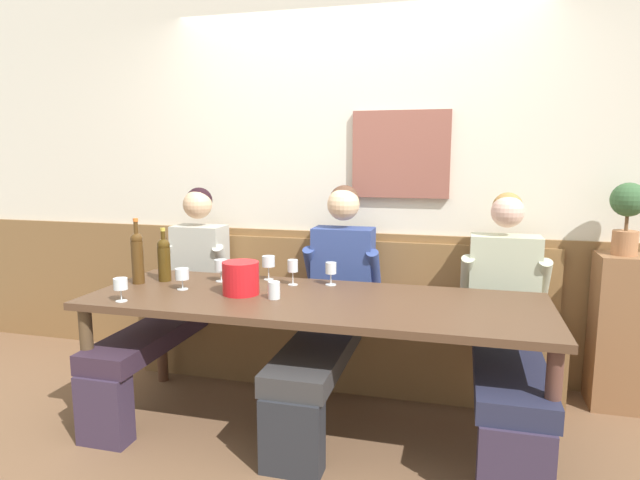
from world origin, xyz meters
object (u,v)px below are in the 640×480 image
object	(u,v)px
ice_bucket	(241,278)
wine_glass_center_front	(293,267)
person_right_seat	(176,292)
wine_glass_left_end	(268,263)
dining_table	(314,311)
wall_bench	(342,339)
potted_plant	(628,211)
wine_glass_right_end	(221,266)
wine_glass_by_bottle	(182,275)
person_center_left_seat	(507,319)
water_tumbler_right	(274,290)
wine_glass_mid_left	(121,285)
wine_bottle_clear_water	(164,258)
wine_glass_center_rear	(331,270)
wine_bottle_green_tall	(137,256)
wine_glass_mid_right	(243,269)
person_left_seat	(331,302)

from	to	relation	value
ice_bucket	wine_glass_center_front	xyz separation A→B (m)	(0.22, 0.27, 0.02)
person_right_seat	wine_glass_left_end	world-z (taller)	person_right_seat
dining_table	wine_glass_left_end	bearing A→B (deg)	138.41
person_right_seat	wall_bench	bearing A→B (deg)	19.41
potted_plant	wine_glass_right_end	bearing A→B (deg)	-167.58
ice_bucket	wine_glass_by_bottle	world-z (taller)	ice_bucket
person_center_left_seat	water_tumbler_right	world-z (taller)	person_center_left_seat
wine_glass_mid_left	person_center_left_seat	bearing A→B (deg)	18.26
person_center_left_seat	wine_bottle_clear_water	size ratio (longest dim) A/B	3.96
ice_bucket	wine_glass_center_front	bearing A→B (deg)	51.91
wine_glass_left_end	wine_glass_by_bottle	xyz separation A→B (m)	(-0.40, -0.36, -0.02)
wine_glass_center_rear	wine_bottle_clear_water	bearing A→B (deg)	-171.06
wine_glass_right_end	wine_bottle_clear_water	bearing A→B (deg)	-167.29
ice_bucket	wine_bottle_green_tall	size ratio (longest dim) A/B	0.51
wine_glass_mid_right	wine_glass_right_end	bearing A→B (deg)	160.50
dining_table	potted_plant	bearing A→B (deg)	23.67
wall_bench	wine_glass_right_end	bearing A→B (deg)	-143.53
wine_glass_center_rear	person_left_seat	bearing A→B (deg)	103.82
dining_table	ice_bucket	xyz separation A→B (m)	(-0.41, -0.02, 0.16)
person_center_left_seat	water_tumbler_right	size ratio (longest dim) A/B	13.84
wine_glass_by_bottle	water_tumbler_right	bearing A→B (deg)	-5.44
dining_table	wine_glass_center_front	xyz separation A→B (m)	(-0.20, 0.25, 0.18)
wine_glass_left_end	wine_glass_mid_left	size ratio (longest dim) A/B	1.19
wine_glass_mid_left	wine_glass_center_rear	bearing A→B (deg)	32.90
wine_glass_center_rear	wine_glass_mid_left	distance (m)	1.18
dining_table	potted_plant	size ratio (longest dim) A/B	5.84
wine_glass_center_front	wine_glass_by_bottle	world-z (taller)	wine_glass_center_front
ice_bucket	wine_glass_left_end	world-z (taller)	ice_bucket
wine_bottle_green_tall	wine_glass_by_bottle	distance (m)	0.35
wine_glass_left_end	wine_bottle_clear_water	bearing A→B (deg)	-162.39
wine_glass_mid_left	dining_table	bearing A→B (deg)	18.88
wall_bench	wine_glass_left_end	world-z (taller)	wall_bench
wine_glass_center_front	wine_glass_right_end	distance (m)	0.45
wine_glass_left_end	potted_plant	bearing A→B (deg)	10.91
wall_bench	person_center_left_seat	size ratio (longest dim) A/B	2.14
wine_bottle_green_tall	wine_glass_center_rear	size ratio (longest dim) A/B	2.88
person_left_seat	wine_glass_mid_left	xyz separation A→B (m)	(-0.98, -0.67, 0.20)
person_left_seat	wine_bottle_clear_water	world-z (taller)	person_left_seat
dining_table	person_center_left_seat	xyz separation A→B (m)	(1.03, 0.33, -0.07)
wine_bottle_clear_water	water_tumbler_right	distance (m)	0.83
wine_bottle_green_tall	ice_bucket	bearing A→B (deg)	-6.12
ice_bucket	wine_bottle_clear_water	bearing A→B (deg)	163.42
wall_bench	person_left_seat	bearing A→B (deg)	-88.04
person_center_left_seat	wine_glass_by_bottle	world-z (taller)	person_center_left_seat
wine_glass_center_front	wine_glass_by_bottle	bearing A→B (deg)	-155.32
wine_bottle_green_tall	potted_plant	bearing A→B (deg)	13.83
person_right_seat	wine_glass_mid_left	size ratio (longest dim) A/B	10.41
person_left_seat	wine_glass_mid_right	xyz separation A→B (m)	(-0.50, -0.18, 0.21)
water_tumbler_right	dining_table	bearing A→B (deg)	19.48
person_right_seat	person_center_left_seat	bearing A→B (deg)	-0.44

